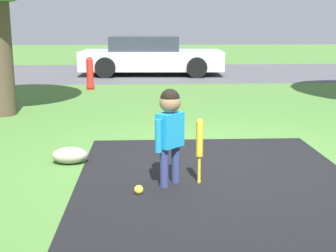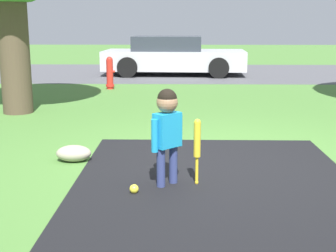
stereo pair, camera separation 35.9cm
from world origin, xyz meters
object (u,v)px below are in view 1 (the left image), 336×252
Objects in this scene: fire_hydrant at (90,74)px; child at (170,123)px; baseball_bat at (200,142)px; sports_ball at (139,190)px; parked_car at (150,56)px.

child is at bearing -77.25° from fire_hydrant.
baseball_bat is 7.33m from fire_hydrant.
child is at bearing 38.21° from sports_ball.
parked_car is (-0.06, 10.48, -0.07)m from child.
parked_car is at bearing 65.40° from fire_hydrant.
sports_ball is at bearing -88.91° from parked_car.
fire_hydrant is 0.18× the size of parked_car.
parked_car reaches higher than fire_hydrant.
child is 7.29m from fire_hydrant.
baseball_bat is 0.15× the size of parked_car.
fire_hydrant is 3.72m from parked_car.
fire_hydrant is (-1.61, 7.10, -0.26)m from child.
baseball_bat is at bearing 24.49° from sports_ball.
child reaches higher than fire_hydrant.
fire_hydrant is at bearing 99.92° from sports_ball.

